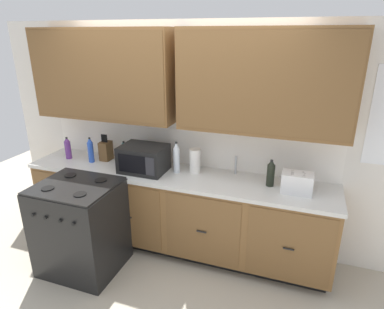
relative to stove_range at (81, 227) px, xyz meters
The scene contains 14 objects.
ground_plane 0.96m from the stove_range, 23.36° to the left, with size 8.23×8.23×0.00m, color #B2A893.
wall_unit 1.63m from the stove_range, 47.09° to the left, with size 4.49×0.40×2.43m.
counter_run 0.99m from the stove_range, 39.37° to the left, with size 3.32×0.64×0.91m.
stove_range is the anchor object (origin of this frame).
microwave 0.93m from the stove_range, 53.76° to the left, with size 0.48×0.37×0.28m.
toaster 2.16m from the stove_range, 16.88° to the left, with size 0.28×0.18×0.19m.
knife_block 0.93m from the stove_range, 100.24° to the left, with size 0.11×0.14×0.31m.
sink_faucet 1.70m from the stove_range, 31.39° to the left, with size 0.02×0.02×0.20m, color #B2B5BA.
paper_towel_roll 1.34m from the stove_range, 37.30° to the left, with size 0.12×0.12×0.26m, color white.
bottle_clear 1.19m from the stove_range, 40.92° to the left, with size 0.07×0.07×0.34m.
bottle_blue 0.89m from the stove_range, 112.31° to the left, with size 0.06×0.06×0.29m.
bottle_teal 0.96m from the stove_range, 83.82° to the left, with size 0.07×0.07×0.24m.
bottle_dark 1.96m from the stove_range, 20.88° to the left, with size 0.08×0.08×0.27m.
bottle_violet 1.03m from the stove_range, 132.52° to the left, with size 0.07×0.07×0.26m.
Camera 1 is at (1.24, -2.64, 2.30)m, focal length 30.77 mm.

